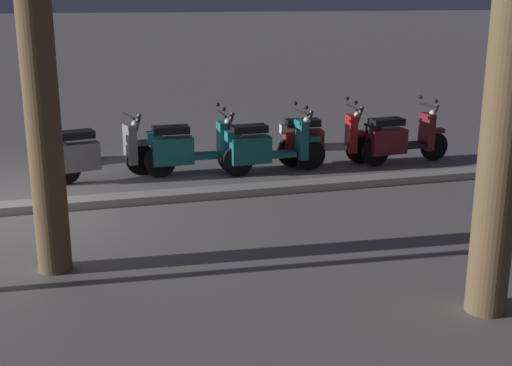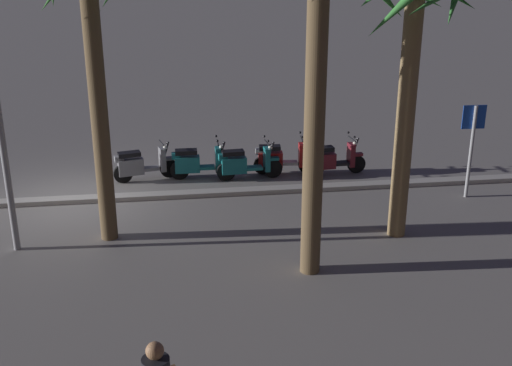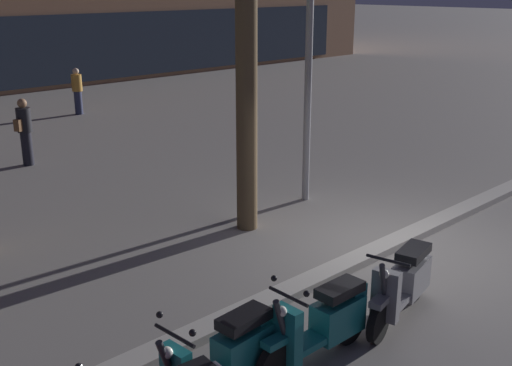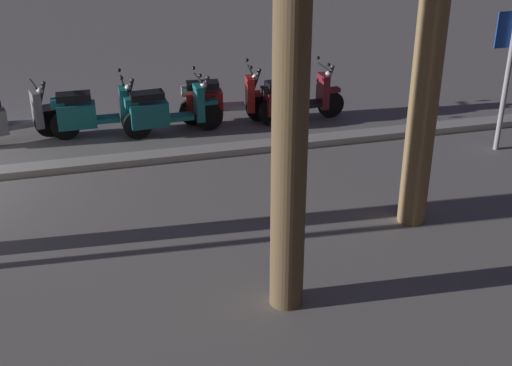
# 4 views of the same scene
# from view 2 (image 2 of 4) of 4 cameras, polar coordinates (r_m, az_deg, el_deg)

# --- Properties ---
(ground_plane) EXTENTS (200.00, 200.00, 0.00)m
(ground_plane) POSITION_cam_2_polar(r_m,az_deg,el_deg) (16.64, -16.37, -1.67)
(ground_plane) COLOR gray
(curb_strip) EXTENTS (60.00, 0.36, 0.12)m
(curb_strip) POSITION_cam_2_polar(r_m,az_deg,el_deg) (16.62, -16.39, -1.47)
(curb_strip) COLOR #BCB7AD
(curb_strip) RESTS_ON ground
(scooter_maroon_mid_rear) EXTENTS (1.75, 0.56, 1.17)m
(scooter_maroon_mid_rear) POSITION_cam_2_polar(r_m,az_deg,el_deg) (17.93, 6.85, 2.13)
(scooter_maroon_mid_rear) COLOR black
(scooter_maroon_mid_rear) RESTS_ON ground
(scooter_red_lead_nearest) EXTENTS (1.80, 0.56, 1.17)m
(scooter_red_lead_nearest) POSITION_cam_2_polar(r_m,az_deg,el_deg) (17.90, 2.19, 2.23)
(scooter_red_lead_nearest) COLOR black
(scooter_red_lead_nearest) RESTS_ON ground
(scooter_teal_second_in_line) EXTENTS (1.85, 0.56, 1.17)m
(scooter_teal_second_in_line) POSITION_cam_2_polar(r_m,az_deg,el_deg) (17.42, -1.08, 1.75)
(scooter_teal_second_in_line) COLOR black
(scooter_teal_second_in_line) RESTS_ON ground
(scooter_teal_mid_centre) EXTENTS (1.77, 0.56, 1.17)m
(scooter_teal_mid_centre) POSITION_cam_2_polar(r_m,az_deg,el_deg) (17.56, -5.36, 1.81)
(scooter_teal_mid_centre) COLOR black
(scooter_teal_mid_centre) RESTS_ON ground
(scooter_grey_tail_end) EXTENTS (1.78, 0.71, 1.04)m
(scooter_grey_tail_end) POSITION_cam_2_polar(r_m,az_deg,el_deg) (17.62, -10.36, 1.63)
(scooter_grey_tail_end) COLOR black
(scooter_grey_tail_end) RESTS_ON ground
(crossing_sign) EXTENTS (0.60, 0.13, 2.40)m
(crossing_sign) POSITION_cam_2_polar(r_m,az_deg,el_deg) (16.75, 18.90, 3.65)
(crossing_sign) COLOR #939399
(crossing_sign) RESTS_ON ground
(palm_tree_near_sign) EXTENTS (2.39, 2.36, 5.88)m
(palm_tree_near_sign) POSITION_cam_2_polar(r_m,az_deg,el_deg) (13.37, 13.92, 12.91)
(palm_tree_near_sign) COLOR olive
(palm_tree_near_sign) RESTS_ON ground
(palm_tree_far_corner) EXTENTS (2.11, 2.11, 6.71)m
(palm_tree_far_corner) POSITION_cam_2_polar(r_m,az_deg,el_deg) (11.27, 5.56, 14.61)
(palm_tree_far_corner) COLOR brown
(palm_tree_far_corner) RESTS_ON ground
(palm_tree_mid_walkway) EXTENTS (2.28, 2.31, 6.26)m
(palm_tree_mid_walkway) POSITION_cam_2_polar(r_m,az_deg,el_deg) (13.18, -14.61, 13.99)
(palm_tree_mid_walkway) COLOR brown
(palm_tree_mid_walkway) RESTS_ON ground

